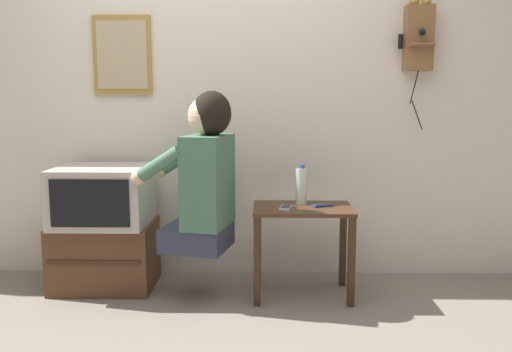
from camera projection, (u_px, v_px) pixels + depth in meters
The scene contains 10 objects.
wall_back at pixel (217, 84), 3.56m from camera, with size 6.80×0.05×2.55m.
side_table at pixel (303, 226), 3.23m from camera, with size 0.59×0.40×0.55m.
person at pixel (204, 174), 3.13m from camera, with size 0.59×0.49×0.92m.
tv_stand at pixel (105, 255), 3.41m from camera, with size 0.61×0.45×0.42m.
television at pixel (103, 195), 3.34m from camera, with size 0.56×0.52×0.36m.
wall_phone_antique at pixel (418, 37), 3.41m from camera, with size 0.21×0.18×0.83m.
framed_picture at pixel (122, 55), 3.51m from camera, with size 0.38×0.03×0.50m.
cell_phone_held at pixel (286, 207), 3.17m from camera, with size 0.08×0.13×0.01m.
cell_phone_spare at pixel (322, 205), 3.23m from camera, with size 0.14×0.10×0.01m.
water_bottle at pixel (301, 186), 3.29m from camera, with size 0.07×0.07×0.24m.
Camera 1 is at (0.33, -2.38, 1.20)m, focal length 38.00 mm.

